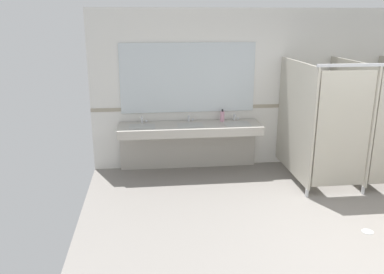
{
  "coord_description": "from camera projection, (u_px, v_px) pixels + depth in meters",
  "views": [
    {
      "loc": [
        -2.78,
        -3.86,
        2.55
      ],
      "look_at": [
        -2.28,
        0.52,
        1.23
      ],
      "focal_mm": 37.68,
      "sensor_mm": 36.0,
      "label": 1
    }
  ],
  "objects": [
    {
      "name": "wall_back",
      "position": [
        306.0,
        88.0,
        7.07
      ],
      "size": [
        7.45,
        0.12,
        2.69
      ],
      "primitive_type": "cube",
      "color": "silver",
      "rests_on": "ground_plane"
    },
    {
      "name": "wall_back_tile_band",
      "position": [
        306.0,
        105.0,
        7.09
      ],
      "size": [
        7.45,
        0.01,
        0.06
      ],
      "primitive_type": "cube",
      "color": "#9E937F",
      "rests_on": "wall_back"
    },
    {
      "name": "vanity_counter",
      "position": [
        190.0,
        136.0,
        6.78
      ],
      "size": [
        2.36,
        0.6,
        0.95
      ],
      "color": "#B2ADA3",
      "rests_on": "ground_plane"
    },
    {
      "name": "mirror_panel",
      "position": [
        188.0,
        78.0,
        6.71
      ],
      "size": [
        2.26,
        0.02,
        1.15
      ],
      "primitive_type": "cube",
      "color": "silver",
      "rests_on": "wall_back"
    },
    {
      "name": "bathroom_stalls",
      "position": [
        381.0,
        119.0,
        6.26
      ],
      "size": [
        2.68,
        1.52,
        1.94
      ],
      "color": "#B2AD9E",
      "rests_on": "ground_plane"
    },
    {
      "name": "soap_dispenser",
      "position": [
        222.0,
        116.0,
        6.84
      ],
      "size": [
        0.07,
        0.07,
        0.21
      ],
      "color": "#D899B2",
      "rests_on": "vanity_counter"
    },
    {
      "name": "floor_drain_cover",
      "position": [
        368.0,
        231.0,
        4.97
      ],
      "size": [
        0.14,
        0.14,
        0.01
      ],
      "primitive_type": "cylinder",
      "color": "#B7BABF",
      "rests_on": "ground_plane"
    }
  ]
}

